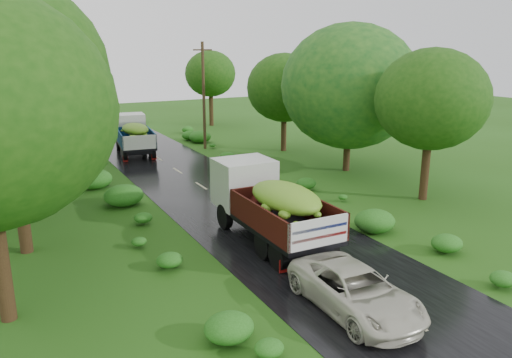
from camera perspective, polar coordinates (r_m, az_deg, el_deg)
ground at (r=15.77m, az=16.80°, el=-14.99°), size 120.00×120.00×0.00m
road at (r=19.18m, az=6.23°, el=-8.76°), size 6.50×80.00×0.02m
road_lines at (r=19.94m, az=4.61°, el=-7.72°), size 0.12×69.60×0.00m
truck_near at (r=20.23m, az=1.24°, el=-2.43°), size 2.54×6.96×2.91m
truck_far at (r=37.71m, az=-13.86°, el=5.14°), size 3.04×6.58×2.67m
car at (r=15.45m, az=11.27°, el=-12.36°), size 2.32×4.83×1.33m
utility_pole at (r=38.13m, az=-6.00°, el=9.54°), size 1.31×0.67×7.98m
trees_right at (r=34.42m, az=6.41°, el=10.49°), size 4.12×31.00×7.14m
shrubs at (r=26.52m, az=-4.69°, el=-1.14°), size 11.90×44.00×0.70m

